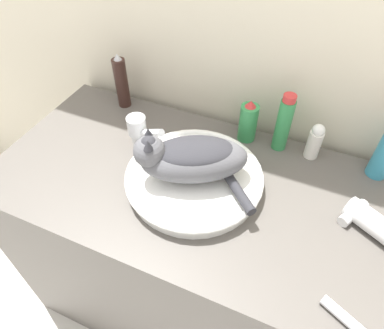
% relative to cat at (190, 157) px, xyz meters
% --- Properties ---
extents(wall_back, '(8.00, 0.05, 2.40)m').
position_rel_cat_xyz_m(wall_back, '(-0.01, 0.38, 0.23)').
color(wall_back, beige).
rests_on(wall_back, ground_plane).
extents(vanity_counter, '(1.23, 0.64, 0.86)m').
position_rel_cat_xyz_m(vanity_counter, '(-0.01, 0.01, -0.54)').
color(vanity_counter, '#56514C').
rests_on(vanity_counter, ground_plane).
extents(sink_basin, '(0.41, 0.41, 0.05)m').
position_rel_cat_xyz_m(sink_basin, '(0.01, 0.01, -0.09)').
color(sink_basin, white).
rests_on(sink_basin, vanity_counter).
extents(cat, '(0.38, 0.28, 0.16)m').
position_rel_cat_xyz_m(cat, '(0.00, 0.00, 0.00)').
color(cat, '#56565B').
rests_on(cat, sink_basin).
extents(faucet, '(0.15, 0.08, 0.14)m').
position_rel_cat_xyz_m(faucet, '(-0.22, 0.08, -0.04)').
color(faucet, silver).
rests_on(faucet, vanity_counter).
extents(hairspray_can_black, '(0.05, 0.05, 0.21)m').
position_rel_cat_xyz_m(hairspray_can_black, '(-0.40, 0.28, -0.02)').
color(hairspray_can_black, '#331E19').
rests_on(hairspray_can_black, vanity_counter).
extents(spray_bottle_trigger, '(0.06, 0.06, 0.15)m').
position_rel_cat_xyz_m(spray_bottle_trigger, '(0.09, 0.28, -0.05)').
color(spray_bottle_trigger, '#338C4C').
rests_on(spray_bottle_trigger, vanity_counter).
extents(deodorant_stick, '(0.05, 0.05, 0.13)m').
position_rel_cat_xyz_m(deodorant_stick, '(0.31, 0.28, -0.05)').
color(deodorant_stick, white).
rests_on(deodorant_stick, vanity_counter).
extents(shampoo_bottle_tall, '(0.05, 0.05, 0.21)m').
position_rel_cat_xyz_m(shampoo_bottle_tall, '(0.21, 0.28, -0.02)').
color(shampoo_bottle_tall, '#338C4C').
rests_on(shampoo_bottle_tall, vanity_counter).
extents(cream_tube, '(0.17, 0.10, 0.03)m').
position_rel_cat_xyz_m(cream_tube, '(0.50, -0.24, -0.10)').
color(cream_tube, silver).
rests_on(cream_tube, vanity_counter).
extents(hair_dryer, '(0.17, 0.14, 0.06)m').
position_rel_cat_xyz_m(hair_dryer, '(0.50, 0.05, -0.09)').
color(hair_dryer, silver).
rests_on(hair_dryer, vanity_counter).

